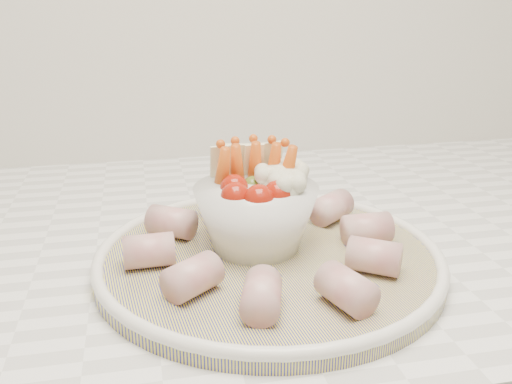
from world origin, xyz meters
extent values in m
cube|color=white|center=(0.00, 1.45, 0.90)|extent=(2.04, 0.62, 0.04)
cylinder|color=navy|center=(-0.17, 1.35, 0.93)|extent=(0.37, 0.37, 0.01)
torus|color=white|center=(-0.17, 1.35, 0.94)|extent=(0.34, 0.34, 0.01)
sphere|color=maroon|center=(-0.20, 1.34, 1.00)|extent=(0.03, 0.03, 0.03)
sphere|color=maroon|center=(-0.18, 1.33, 1.00)|extent=(0.03, 0.03, 0.03)
sphere|color=maroon|center=(-0.16, 1.34, 1.00)|extent=(0.03, 0.03, 0.03)
sphere|color=maroon|center=(-0.20, 1.37, 1.00)|extent=(0.03, 0.03, 0.03)
sphere|color=#4B6020|center=(-0.18, 1.38, 0.99)|extent=(0.02, 0.02, 0.02)
cone|color=#C34E12|center=(-0.19, 1.39, 1.01)|extent=(0.03, 0.04, 0.06)
cone|color=#C34E12|center=(-0.17, 1.40, 1.01)|extent=(0.02, 0.04, 0.06)
cone|color=#C34E12|center=(-0.16, 1.39, 1.01)|extent=(0.02, 0.04, 0.06)
cone|color=#C34E12|center=(-0.21, 1.38, 1.01)|extent=(0.03, 0.04, 0.06)
cone|color=#C34E12|center=(-0.15, 1.37, 1.01)|extent=(0.03, 0.04, 0.06)
sphere|color=beige|center=(-0.15, 1.37, 1.00)|extent=(0.03, 0.03, 0.03)
sphere|color=beige|center=(-0.15, 1.35, 1.00)|extent=(0.03, 0.03, 0.03)
sphere|color=beige|center=(-0.14, 1.38, 1.00)|extent=(0.03, 0.03, 0.03)
sphere|color=beige|center=(-0.16, 1.37, 1.00)|extent=(0.03, 0.03, 0.03)
cube|color=beige|center=(-0.18, 1.41, 1.01)|extent=(0.04, 0.02, 0.05)
cube|color=beige|center=(-0.16, 1.41, 1.01)|extent=(0.04, 0.02, 0.05)
cube|color=beige|center=(-0.20, 1.40, 1.01)|extent=(0.04, 0.01, 0.05)
cylinder|color=#B05055|center=(-0.07, 1.35, 0.95)|extent=(0.05, 0.03, 0.03)
cylinder|color=#B05055|center=(-0.08, 1.41, 0.95)|extent=(0.06, 0.05, 0.03)
cylinder|color=#B05055|center=(-0.14, 1.46, 0.95)|extent=(0.04, 0.05, 0.03)
cylinder|color=#B05055|center=(-0.20, 1.44, 0.95)|extent=(0.05, 0.05, 0.03)
cylinder|color=#B05055|center=(-0.26, 1.41, 0.95)|extent=(0.06, 0.05, 0.03)
cylinder|color=#B05055|center=(-0.29, 1.34, 0.95)|extent=(0.05, 0.03, 0.03)
cylinder|color=#B05055|center=(-0.25, 1.28, 0.95)|extent=(0.06, 0.05, 0.03)
cylinder|color=#B05055|center=(-0.20, 1.24, 0.95)|extent=(0.04, 0.05, 0.03)
cylinder|color=#B05055|center=(-0.13, 1.24, 0.95)|extent=(0.05, 0.05, 0.03)
cylinder|color=#B05055|center=(-0.09, 1.29, 0.95)|extent=(0.06, 0.05, 0.03)
camera|label=1|loc=(-0.29, 0.85, 1.18)|focal=40.00mm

